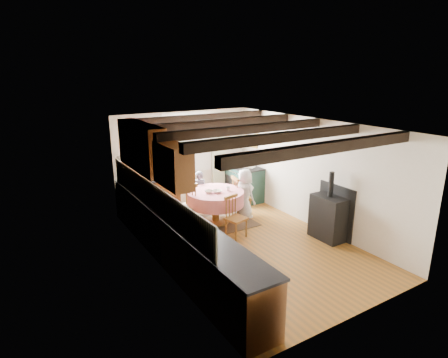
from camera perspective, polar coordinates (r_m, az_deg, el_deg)
floor at (r=7.65m, az=3.17°, el=-9.75°), size 3.60×5.50×0.00m
ceiling at (r=6.94m, az=3.48°, el=8.36°), size 3.60×5.50×0.00m
wall_back at (r=9.51m, az=-6.15°, el=3.09°), size 3.60×0.00×2.40m
wall_front at (r=5.33m, az=20.56°, el=-8.62°), size 3.60×0.00×2.40m
wall_left at (r=6.40m, az=-10.09°, el=-3.63°), size 0.00×5.50×2.40m
wall_right at (r=8.32m, az=13.57°, el=0.82°), size 0.00×5.50×2.40m
beam_a at (r=5.46m, az=15.57°, el=4.69°), size 3.60×0.16×0.16m
beam_b at (r=6.17m, az=8.80°, el=6.37°), size 3.60×0.16×0.16m
beam_c at (r=6.95m, az=3.47°, el=7.63°), size 3.60×0.16×0.16m
beam_d at (r=7.79m, az=-0.78°, el=8.58°), size 3.60×0.16×0.16m
beam_e at (r=8.65m, az=-4.20°, el=9.31°), size 3.60×0.16×0.16m
splash_left at (r=6.67m, az=-10.88°, el=-2.84°), size 0.02×4.50×0.55m
splash_back at (r=9.12m, az=-11.77°, el=2.28°), size 1.40×0.02×0.55m
base_cabinet_left at (r=6.79m, az=-7.39°, el=-9.24°), size 0.60×5.30×0.88m
base_cabinet_back at (r=9.07m, az=-11.18°, el=-2.79°), size 1.30×0.60×0.88m
worktop_left at (r=6.62m, az=-7.38°, el=-5.61°), size 0.64×5.30×0.04m
worktop_back at (r=8.91m, az=-11.30°, el=-0.03°), size 1.30×0.64×0.04m
wall_cabinet_glass at (r=7.35m, az=-12.62°, el=4.89°), size 0.34×1.80×0.90m
wall_cabinet_solid at (r=5.99m, az=-7.85°, el=2.11°), size 0.34×0.90×0.70m
window_frame at (r=9.46m, az=-5.63°, el=5.51°), size 1.34×0.03×1.54m
window_pane at (r=9.46m, az=-5.64°, el=5.52°), size 1.20×0.01×1.40m
curtain_left at (r=9.16m, az=-10.09°, el=1.78°), size 0.35×0.10×2.10m
curtain_right at (r=9.88m, az=-0.89°, el=3.09°), size 0.35×0.10×2.10m
curtain_rod at (r=9.29m, az=-5.50°, el=9.07°), size 2.00×0.03×0.03m
wall_picture at (r=9.91m, az=4.24°, el=6.63°), size 0.04×0.50×0.60m
wall_plate at (r=9.87m, az=-0.61°, el=6.63°), size 0.30×0.02×0.30m
rug at (r=8.56m, az=-1.28°, el=-6.76°), size 1.66×1.29×0.01m
dining_table at (r=8.42m, az=-1.30°, el=-4.39°), size 1.27×1.27×0.77m
chair_near at (r=7.71m, az=1.89°, el=-5.88°), size 0.47×0.48×0.89m
chair_left at (r=8.12m, az=-6.10°, el=-4.18°), size 0.55×0.54×1.06m
chair_right at (r=8.84m, az=2.70°, el=-2.67°), size 0.51×0.50×0.97m
aga_range at (r=9.93m, az=3.07°, el=-0.62°), size 0.66×1.02×0.94m
cast_iron_stove at (r=7.85m, az=15.84°, el=-4.01°), size 0.43×0.71×1.43m
child_far at (r=9.01m, az=-3.85°, el=-2.03°), size 0.44×0.35×1.06m
child_right at (r=8.70m, az=3.19°, el=-2.26°), size 0.44×0.62×1.18m
bowl_a at (r=8.20m, az=-1.06°, el=-1.92°), size 0.23×0.23×0.05m
bowl_b at (r=8.18m, az=-2.34°, el=-1.95°), size 0.21×0.21×0.06m
cup at (r=8.32m, az=0.66°, el=-1.51°), size 0.13×0.13×0.09m
canister_tall at (r=8.87m, az=-13.09°, el=0.81°), size 0.15×0.15×0.26m
canister_wide at (r=9.02m, az=-10.60°, el=1.05°), size 0.19×0.19×0.21m
canister_slim at (r=8.89m, az=-10.00°, el=1.00°), size 0.09×0.09×0.26m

